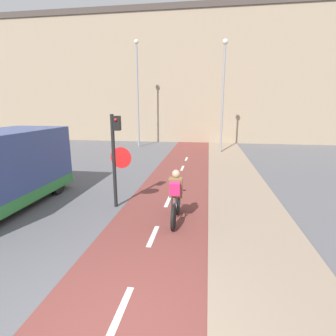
% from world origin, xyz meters
% --- Properties ---
extents(building_row_background, '(60.00, 5.20, 11.48)m').
position_xyz_m(building_row_background, '(0.00, 23.33, 5.75)').
color(building_row_background, gray).
rests_on(building_row_background, ground_plane).
extents(traffic_light_pole, '(0.67, 0.25, 2.97)m').
position_xyz_m(traffic_light_pole, '(-1.54, 4.82, 1.85)').
color(traffic_light_pole, black).
rests_on(traffic_light_pole, ground_plane).
extents(street_lamp_far, '(0.36, 0.36, 8.07)m').
position_xyz_m(street_lamp_far, '(-4.26, 17.67, 4.83)').
color(street_lamp_far, gray).
rests_on(street_lamp_far, ground_plane).
extents(street_lamp_sidewalk, '(0.36, 0.36, 7.43)m').
position_xyz_m(street_lamp_sidewalk, '(2.17, 15.71, 4.49)').
color(street_lamp_sidewalk, gray).
rests_on(street_lamp_sidewalk, ground_plane).
extents(cyclist_near, '(0.46, 1.74, 1.53)m').
position_xyz_m(cyclist_near, '(0.46, 3.93, 0.72)').
color(cyclist_near, black).
rests_on(cyclist_near, ground_plane).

